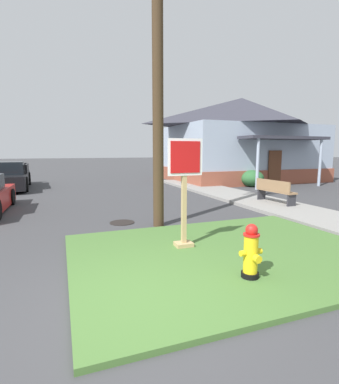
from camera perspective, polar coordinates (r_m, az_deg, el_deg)
ground_plane at (r=4.12m, az=-6.28°, el=-21.72°), size 160.00×160.00×0.00m
grass_corner_patch at (r=5.99m, az=11.31°, el=-11.61°), size 5.99×4.48×0.08m
sidewalk_strip at (r=11.85m, az=17.36°, el=-1.90°), size 2.20×17.69×0.12m
fire_hydrant at (r=4.77m, az=15.65°, el=-11.33°), size 0.38×0.34×0.86m
stop_sign at (r=5.89m, az=2.92°, el=-0.59°), size 0.73×0.29×2.20m
manhole_cover at (r=8.47m, az=-9.27°, el=-5.92°), size 0.70×0.70×0.02m
pickup_truck_black at (r=17.77m, az=-29.25°, el=2.47°), size 2.36×5.64×1.48m
street_bench at (r=11.48m, az=19.86°, el=0.36°), size 0.46×1.73×0.85m
utility_pole at (r=8.16m, az=-2.34°, el=25.75°), size 1.87×0.29×8.60m
corner_house at (r=21.17m, az=13.77°, el=10.13°), size 10.10×8.75×5.61m
shrub_near_porch at (r=17.27m, az=15.88°, el=2.59°), size 1.31×1.31×0.95m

